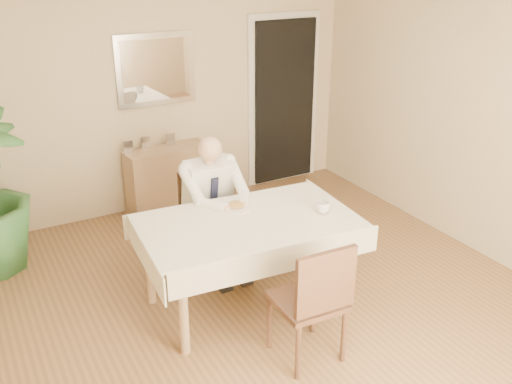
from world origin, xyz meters
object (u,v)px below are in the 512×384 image
dining_table (248,230)px  chair_far (204,210)px  seated_man (216,200)px  chair_near (315,297)px  sideboard (168,179)px  coffee_mug (322,207)px

dining_table → chair_far: chair_far is taller
dining_table → seated_man: 0.59m
chair_near → seated_man: seated_man is taller
dining_table → sideboard: size_ratio=1.96×
sideboard → coffee_mug: bearing=-82.3°
chair_far → sideboard: bearing=86.8°
chair_near → sideboard: 2.93m
dining_table → seated_man: seated_man is taller
seated_man → coffee_mug: 0.97m
chair_far → sideboard: chair_far is taller
seated_man → coffee_mug: (0.60, -0.76, 0.11)m
dining_table → coffee_mug: 0.63m
chair_near → coffee_mug: size_ratio=8.13×
sideboard → seated_man: bearing=-98.6°
chair_near → seated_man: (-0.04, 1.48, 0.15)m
dining_table → coffee_mug: coffee_mug is taller
chair_far → seated_man: seated_man is taller
dining_table → seated_man: bearing=94.3°
dining_table → chair_far: bearing=94.3°
dining_table → sideboard: dining_table is taller
chair_near → coffee_mug: 0.95m
dining_table → coffee_mug: bearing=-11.6°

